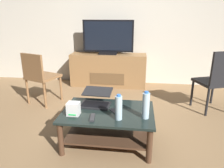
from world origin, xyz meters
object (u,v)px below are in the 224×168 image
tv_remote (92,117)px  side_chair (39,75)px  water_bottle_near (119,108)px  coffee_table (108,121)px  laptop (96,99)px  router_box (73,109)px  cell_phone (115,111)px  dining_chair (217,79)px  water_bottle_far (146,105)px  television (108,38)px  media_cabinet (108,70)px

tv_remote → side_chair: bearing=126.8°
water_bottle_near → coffee_table: bearing=127.4°
coffee_table → laptop: (-0.17, 0.17, 0.18)m
router_box → cell_phone: router_box is taller
water_bottle_near → cell_phone: size_ratio=1.93×
dining_chair → tv_remote: dining_chair is taller
cell_phone → tv_remote: 0.28m
coffee_table → side_chair: side_chair is taller
laptop → water_bottle_far: 0.65m
laptop → television: bearing=94.0°
dining_chair → side_chair: dining_chair is taller
media_cabinet → water_bottle_near: bearing=-79.0°
cell_phone → laptop: bearing=104.3°
coffee_table → cell_phone: bearing=-3.9°
router_box → television: bearing=88.7°
water_bottle_near → tv_remote: (-0.27, -0.02, -0.12)m
side_chair → tv_remote: side_chair is taller
tv_remote → media_cabinet: bearing=87.2°
television → water_bottle_near: bearing=-78.9°
coffee_table → water_bottle_far: water_bottle_far is taller
dining_chair → water_bottle_far: (-1.06, -1.14, 0.02)m
media_cabinet → water_bottle_far: size_ratio=5.20×
television → side_chair: (-0.96, -1.07, -0.49)m
side_chair → water_bottle_far: side_chair is taller
laptop → router_box: laptop is taller
router_box → cell_phone: (0.43, 0.13, -0.06)m
router_box → water_bottle_near: 0.49m
coffee_table → router_box: size_ratio=7.19×
water_bottle_near → cell_phone: (-0.06, 0.17, -0.12)m
router_box → water_bottle_far: bearing=2.0°
media_cabinet → cell_phone: 2.11m
laptop → cell_phone: size_ratio=2.73×
dining_chair → router_box: (-1.81, -1.17, -0.05)m
cell_phone → tv_remote: bearing=-177.2°
side_chair → router_box: side_chair is taller
water_bottle_far → cell_phone: water_bottle_far is taller
coffee_table → media_cabinet: bearing=98.2°
dining_chair → water_bottle_far: dining_chair is taller
water_bottle_far → cell_phone: (-0.33, 0.11, -0.13)m
side_chair → tv_remote: bearing=-46.2°
dining_chair → side_chair: bearing=-179.0°
tv_remote → television: bearing=87.2°
water_bottle_near → water_bottle_far: bearing=13.2°
router_box → tv_remote: 0.23m
water_bottle_near → media_cabinet: bearing=101.0°
tv_remote → laptop: bearing=88.6°
media_cabinet → tv_remote: 2.28m
media_cabinet → cell_phone: bearing=-79.7°
dining_chair → water_bottle_near: (-1.33, -1.20, 0.01)m
coffee_table → cell_phone: cell_phone is taller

